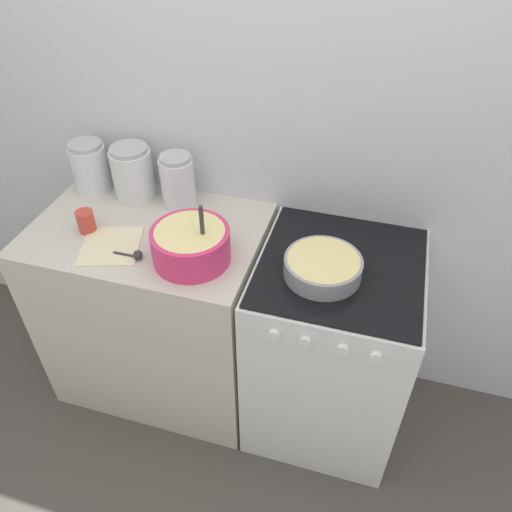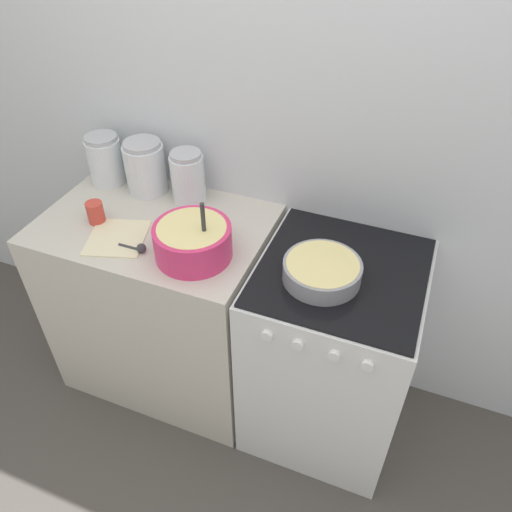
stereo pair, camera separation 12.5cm
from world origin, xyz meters
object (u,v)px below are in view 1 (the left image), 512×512
object	(u,v)px
baking_pan	(323,266)
storage_jar_middle	(133,176)
stove	(330,347)
storage_jar_left	(91,170)
mixing_bowl	(191,243)
storage_jar_right	(178,184)
tin_can	(86,221)

from	to	relation	value
baking_pan	storage_jar_middle	bearing A→B (deg)	162.00
stove	storage_jar_left	distance (m)	1.28
mixing_bowl	storage_jar_right	distance (m)	0.38
stove	baking_pan	bearing A→B (deg)	-129.33
mixing_bowl	storage_jar_left	xyz separation A→B (m)	(-0.60, 0.33, 0.02)
mixing_bowl	storage_jar_left	bearing A→B (deg)	150.98
baking_pan	storage_jar_middle	xyz separation A→B (m)	(-0.87, 0.28, 0.06)
storage_jar_middle	storage_jar_left	bearing A→B (deg)	180.00
baking_pan	mixing_bowl	bearing A→B (deg)	-174.27
tin_can	mixing_bowl	bearing A→B (deg)	-5.70
storage_jar_left	storage_jar_right	size ratio (longest dim) A/B	0.99
baking_pan	stove	bearing A→B (deg)	50.67
stove	storage_jar_right	world-z (taller)	storage_jar_right
stove	baking_pan	distance (m)	0.51
storage_jar_left	storage_jar_middle	size ratio (longest dim) A/B	0.95
mixing_bowl	baking_pan	bearing A→B (deg)	5.73
storage_jar_left	storage_jar_right	world-z (taller)	storage_jar_right
storage_jar_right	tin_can	distance (m)	0.40
storage_jar_right	tin_can	bearing A→B (deg)	-133.90
storage_jar_left	tin_can	xyz separation A→B (m)	(0.13, -0.28, -0.05)
mixing_bowl	tin_can	size ratio (longest dim) A/B	3.18
storage_jar_right	tin_can	size ratio (longest dim) A/B	2.47
mixing_bowl	tin_can	world-z (taller)	mixing_bowl
baking_pan	storage_jar_right	world-z (taller)	storage_jar_right
storage_jar_right	tin_can	xyz separation A→B (m)	(-0.27, -0.28, -0.05)
tin_can	storage_jar_right	bearing A→B (deg)	46.10
storage_jar_left	storage_jar_middle	bearing A→B (deg)	-0.00
mixing_bowl	storage_jar_middle	distance (m)	0.51
baking_pan	storage_jar_left	xyz separation A→B (m)	(-1.07, 0.28, 0.06)
storage_jar_left	tin_can	bearing A→B (deg)	-64.83
storage_jar_left	tin_can	world-z (taller)	storage_jar_left
storage_jar_left	storage_jar_right	distance (m)	0.41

